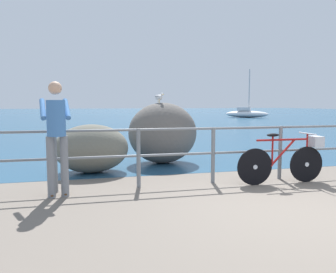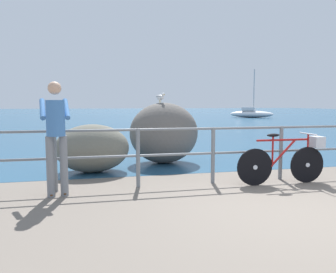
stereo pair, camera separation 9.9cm
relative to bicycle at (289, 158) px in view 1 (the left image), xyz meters
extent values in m
cube|color=#6B6056|center=(-0.64, 18.51, -0.51)|extent=(120.00, 120.00, 0.10)
cube|color=navy|center=(-0.64, 46.18, -0.46)|extent=(120.00, 90.00, 0.01)
cylinder|color=slate|center=(-4.06, 0.35, 0.05)|extent=(0.07, 0.07, 1.02)
cylinder|color=slate|center=(-2.69, 0.35, 0.05)|extent=(0.07, 0.07, 1.02)
cylinder|color=slate|center=(-1.32, 0.35, 0.05)|extent=(0.07, 0.07, 1.02)
cylinder|color=slate|center=(0.05, 0.35, 0.05)|extent=(0.07, 0.07, 1.02)
cylinder|color=slate|center=(-0.64, 0.35, 0.54)|extent=(9.58, 0.04, 0.04)
cylinder|color=slate|center=(-0.64, 0.35, 0.09)|extent=(9.58, 0.04, 0.04)
cylinder|color=black|center=(-0.67, 0.00, -0.13)|extent=(0.66, 0.04, 0.66)
cylinder|color=#B7BCC6|center=(-0.67, 0.00, -0.13)|extent=(0.08, 0.06, 0.08)
cylinder|color=black|center=(0.37, 0.00, -0.13)|extent=(0.66, 0.04, 0.66)
cylinder|color=#B7BCC6|center=(0.37, 0.00, -0.13)|extent=(0.08, 0.06, 0.08)
cylinder|color=maroon|center=(-0.15, 0.00, 0.34)|extent=(0.99, 0.04, 0.04)
cylinder|color=maroon|center=(-0.12, 0.00, 0.10)|extent=(0.50, 0.04, 0.50)
cylinder|color=maroon|center=(-0.33, 0.00, 0.13)|extent=(0.03, 0.03, 0.53)
ellipsoid|color=black|center=(-0.33, 0.00, 0.43)|extent=(0.24, 0.10, 0.06)
cylinder|color=maroon|center=(0.37, 0.00, 0.15)|extent=(0.03, 0.03, 0.57)
cylinder|color=#B7BCC6|center=(0.37, 0.00, 0.44)|extent=(0.03, 0.48, 0.03)
cube|color=#B7BCC6|center=(0.55, 0.00, 0.29)|extent=(0.20, 0.24, 0.20)
cylinder|color=slate|center=(-4.09, 0.04, 0.01)|extent=(0.12, 0.12, 0.95)
ellipsoid|color=#513319|center=(-4.10, 0.09, -0.42)|extent=(0.14, 0.27, 0.08)
cylinder|color=slate|center=(-3.90, 0.07, 0.01)|extent=(0.12, 0.12, 0.95)
ellipsoid|color=#513319|center=(-3.91, 0.13, -0.42)|extent=(0.14, 0.27, 0.08)
cylinder|color=#3F72B2|center=(-3.99, 0.05, 0.76)|extent=(0.28, 0.28, 0.55)
sphere|color=tan|center=(-3.99, 0.05, 1.22)|extent=(0.20, 0.20, 0.20)
cylinder|color=#3F72B2|center=(-4.21, 0.26, 0.90)|extent=(0.16, 0.52, 0.34)
cylinder|color=#3F72B2|center=(-3.85, 0.31, 0.90)|extent=(0.16, 0.52, 0.34)
ellipsoid|color=#605B56|center=(-1.77, 2.53, 0.27)|extent=(1.67, 1.33, 1.47)
ellipsoid|color=#656457|center=(-3.47, 1.82, 0.04)|extent=(1.54, 1.16, 1.01)
cylinder|color=gold|center=(-1.84, 2.58, 1.03)|extent=(0.01, 0.01, 0.06)
cylinder|color=gold|center=(-1.88, 2.56, 1.03)|extent=(0.01, 0.01, 0.06)
ellipsoid|color=white|center=(-1.86, 2.57, 1.13)|extent=(0.22, 0.28, 0.13)
ellipsoid|color=#9E9EA3|center=(-1.87, 2.58, 1.16)|extent=(0.21, 0.27, 0.06)
sphere|color=white|center=(-1.81, 2.46, 1.20)|extent=(0.08, 0.08, 0.08)
cone|color=gold|center=(-1.78, 2.42, 1.19)|extent=(0.04, 0.06, 0.02)
ellipsoid|color=white|center=(12.32, 25.81, -0.11)|extent=(4.33, 3.63, 0.70)
cube|color=silver|center=(12.07, 25.98, 0.42)|extent=(1.52, 1.41, 0.36)
cylinder|color=#B2B2B7|center=(12.48, 25.69, 2.34)|extent=(0.10, 0.10, 4.20)
camera|label=1|loc=(-3.51, -5.20, 0.98)|focal=35.09mm
camera|label=2|loc=(-3.41, -5.22, 0.98)|focal=35.09mm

